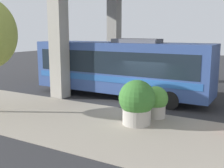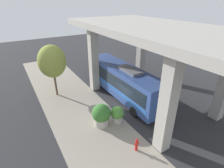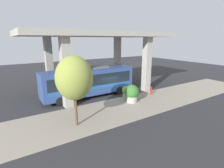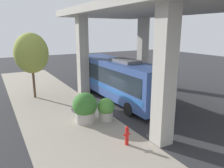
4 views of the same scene
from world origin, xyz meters
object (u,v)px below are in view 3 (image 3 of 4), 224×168
object	(u,v)px
bus	(89,81)
fire_hydrant	(151,91)
planter_front	(132,93)
street_tree_near	(74,78)
planter_middle	(127,92)

from	to	relation	value
bus	fire_hydrant	distance (m)	8.03
planter_front	street_tree_near	bearing A→B (deg)	104.34
planter_front	bus	bearing A→B (deg)	36.15
planter_middle	street_tree_near	world-z (taller)	street_tree_near
fire_hydrant	planter_middle	bearing A→B (deg)	80.16
bus	planter_middle	xyz separation A→B (m)	(-2.98, -3.55, -1.22)
fire_hydrant	bus	bearing A→B (deg)	63.01
bus	planter_middle	world-z (taller)	bus
street_tree_near	bus	bearing A→B (deg)	-33.70
street_tree_near	planter_middle	bearing A→B (deg)	-67.09
planter_front	street_tree_near	world-z (taller)	street_tree_near
bus	fire_hydrant	size ratio (longest dim) A/B	10.51
planter_middle	planter_front	bearing A→B (deg)	165.25
planter_middle	street_tree_near	size ratio (longest dim) A/B	0.27
planter_front	planter_middle	xyz separation A→B (m)	(1.38, -0.36, -0.24)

